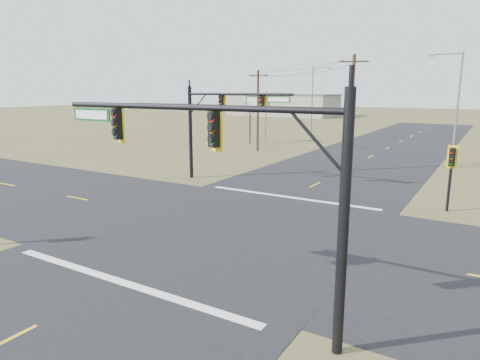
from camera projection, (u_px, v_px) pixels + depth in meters
name	position (u px, v px, depth m)	size (l,w,h in m)	color
ground	(230.00, 228.00, 22.25)	(320.00, 320.00, 0.00)	brown
road_ew	(230.00, 228.00, 22.25)	(160.00, 14.00, 0.02)	black
road_ns	(230.00, 228.00, 22.25)	(14.00, 160.00, 0.02)	black
stop_bar_near	(122.00, 282.00, 15.97)	(12.00, 0.40, 0.01)	silver
stop_bar_far	(290.00, 197.00, 28.52)	(12.00, 0.40, 0.01)	silver
mast_arm_near	(223.00, 154.00, 12.57)	(10.37, 0.58, 7.16)	black
mast_arm_far	(220.00, 113.00, 32.52)	(9.06, 0.59, 7.34)	black
pedestal_signal_ne	(451.00, 163.00, 24.67)	(0.61, 0.52, 3.97)	black
utility_pole_near	(351.00, 112.00, 37.06)	(2.35, 0.91, 10.00)	#402A1B
utility_pole_far	(258.00, 110.00, 49.04)	(2.24, 0.48, 9.21)	#402A1B
highway_sign	(258.00, 110.00, 57.60)	(3.26, 0.69, 6.18)	gray
streetlight_a	(455.00, 104.00, 38.33)	(2.88, 0.28, 10.37)	gray
streetlight_c	(314.00, 99.00, 61.23)	(2.86, 0.31, 10.28)	gray
bare_tree_a	(250.00, 108.00, 55.75)	(3.08, 3.08, 5.95)	black
bare_tree_b	(266.00, 98.00, 66.35)	(2.89, 2.89, 7.16)	black
warehouse_left	(283.00, 105.00, 117.25)	(28.00, 14.00, 5.50)	gray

